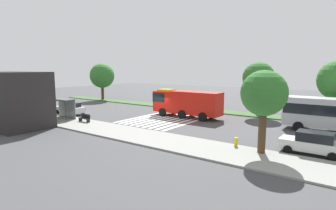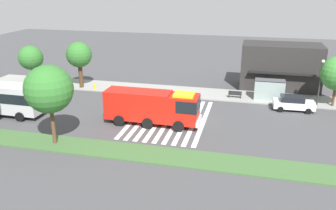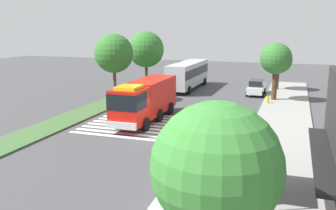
% 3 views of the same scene
% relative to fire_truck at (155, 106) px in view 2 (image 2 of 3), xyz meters
% --- Properties ---
extents(ground_plane, '(120.00, 120.00, 0.00)m').
position_rel_fire_truck_xyz_m(ground_plane, '(2.94, 1.93, -1.98)').
color(ground_plane, '#424244').
extents(sidewalk, '(60.00, 4.62, 0.14)m').
position_rel_fire_truck_xyz_m(sidewalk, '(2.94, 11.14, -1.91)').
color(sidewalk, gray).
rests_on(sidewalk, ground_plane).
extents(median_strip, '(60.00, 3.00, 0.14)m').
position_rel_fire_truck_xyz_m(median_strip, '(2.94, -6.47, -1.91)').
color(median_strip, '#3D6033').
rests_on(median_strip, ground_plane).
extents(crosswalk, '(7.65, 12.42, 0.01)m').
position_rel_fire_truck_xyz_m(crosswalk, '(1.07, 1.93, -1.97)').
color(crosswalk, silver).
rests_on(crosswalk, ground_plane).
extents(fire_truck, '(9.61, 2.72, 3.53)m').
position_rel_fire_truck_xyz_m(fire_truck, '(0.00, 0.00, 0.00)').
color(fire_truck, red).
rests_on(fire_truck, ground_plane).
extents(parked_car_west, '(4.38, 1.98, 1.73)m').
position_rel_fire_truck_xyz_m(parked_car_west, '(-16.11, 7.64, -1.10)').
color(parked_car_west, silver).
rests_on(parked_car_west, ground_plane).
extents(parked_car_mid, '(4.50, 2.24, 1.64)m').
position_rel_fire_truck_xyz_m(parked_car_mid, '(13.92, 7.63, -1.12)').
color(parked_car_mid, silver).
rests_on(parked_car_mid, ground_plane).
extents(bus_stop_shelter, '(3.50, 1.40, 2.46)m').
position_rel_fire_truck_xyz_m(bus_stop_shelter, '(11.36, 10.12, -0.09)').
color(bus_stop_shelter, '#4C4C51').
rests_on(bus_stop_shelter, sidewalk).
extents(bench_near_shelter, '(1.60, 0.50, 0.90)m').
position_rel_fire_truck_xyz_m(bench_near_shelter, '(7.36, 10.15, -1.39)').
color(bench_near_shelter, black).
rests_on(bench_near_shelter, sidewalk).
extents(street_lamp, '(0.36, 0.36, 5.38)m').
position_rel_fire_truck_xyz_m(street_lamp, '(16.71, 9.44, 1.39)').
color(street_lamp, '#2D2D30').
rests_on(street_lamp, sidewalk).
extents(storefront_building, '(10.12, 5.86, 5.98)m').
position_rel_fire_truck_xyz_m(storefront_building, '(12.79, 15.97, 1.01)').
color(storefront_building, '#282626').
rests_on(storefront_building, ground_plane).
extents(sidewalk_tree_far_west, '(3.31, 3.31, 5.31)m').
position_rel_fire_truck_xyz_m(sidewalk_tree_far_west, '(-20.31, 9.84, 1.80)').
color(sidewalk_tree_far_west, '#47301E').
rests_on(sidewalk_tree_far_west, sidewalk).
extents(sidewalk_tree_west, '(3.34, 3.34, 6.11)m').
position_rel_fire_truck_xyz_m(sidewalk_tree_west, '(-13.04, 9.84, 2.53)').
color(sidewalk_tree_west, '#47301E').
rests_on(sidewalk_tree_west, sidewalk).
extents(median_tree_west, '(4.13, 4.13, 7.06)m').
position_rel_fire_truck_xyz_m(median_tree_west, '(-7.42, -6.47, 3.14)').
color(median_tree_west, '#513823').
rests_on(median_tree_west, median_strip).
extents(fire_hydrant, '(0.28, 0.28, 0.70)m').
position_rel_fire_truck_xyz_m(fire_hydrant, '(-10.88, 9.34, -1.49)').
color(fire_hydrant, gold).
rests_on(fire_hydrant, sidewalk).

